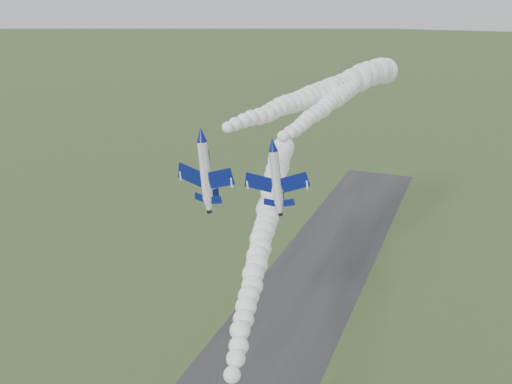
# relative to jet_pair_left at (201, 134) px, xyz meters

# --- Properties ---
(runway) EXTENTS (24.00, 260.00, 0.04)m
(runway) POSITION_rel_jet_pair_left_xyz_m (5.62, 6.14, -46.02)
(runway) COLOR #2A2A2C
(runway) RESTS_ON ground
(smoke_trail_jet_lead) EXTENTS (25.48, 71.84, 4.63)m
(smoke_trail_jet_lead) POSITION_rel_jet_pair_left_xyz_m (8.99, 3.88, -14.01)
(smoke_trail_jet_lead) COLOR silver
(jet_pair_left) EXTENTS (11.39, 13.32, 3.38)m
(jet_pair_left) POSITION_rel_jet_pair_left_xyz_m (0.00, 0.00, 0.00)
(jet_pair_left) COLOR white
(smoke_trail_jet_pair_left) EXTENTS (22.65, 61.65, 5.93)m
(smoke_trail_jet_pair_left) POSITION_rel_jet_pair_left_xyz_m (8.98, 33.04, 1.43)
(smoke_trail_jet_pair_left) COLOR silver
(jet_pair_right) EXTENTS (9.57, 11.61, 2.96)m
(jet_pair_right) POSITION_rel_jet_pair_left_xyz_m (11.74, -1.04, -0.12)
(jet_pair_right) COLOR white
(smoke_trail_jet_pair_right) EXTENTS (5.32, 67.58, 4.49)m
(smoke_trail_jet_pair_right) POSITION_rel_jet_pair_left_xyz_m (12.60, 35.66, 0.96)
(smoke_trail_jet_pair_right) COLOR silver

